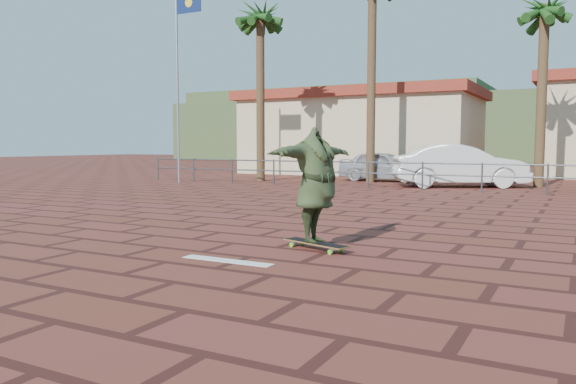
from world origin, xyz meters
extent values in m
plane|color=maroon|center=(0.00, 0.00, 0.00)|extent=(120.00, 120.00, 0.00)
cube|color=white|center=(0.70, -1.20, 0.00)|extent=(1.40, 0.22, 0.01)
cylinder|color=#47494F|center=(-12.00, 12.00, 0.50)|extent=(0.06, 0.06, 1.00)
cylinder|color=#47494F|center=(-10.00, 12.00, 0.50)|extent=(0.06, 0.06, 1.00)
cylinder|color=#47494F|center=(-8.00, 12.00, 0.50)|extent=(0.06, 0.06, 1.00)
cylinder|color=#47494F|center=(-6.00, 12.00, 0.50)|extent=(0.06, 0.06, 1.00)
cylinder|color=#47494F|center=(-4.00, 12.00, 0.50)|extent=(0.06, 0.06, 1.00)
cylinder|color=#47494F|center=(-2.00, 12.00, 0.50)|extent=(0.06, 0.06, 1.00)
cylinder|color=#47494F|center=(0.00, 12.00, 0.50)|extent=(0.06, 0.06, 1.00)
cylinder|color=#47494F|center=(2.00, 12.00, 0.50)|extent=(0.06, 0.06, 1.00)
cylinder|color=#47494F|center=(4.00, 12.00, 0.50)|extent=(0.06, 0.06, 1.00)
cylinder|color=#47494F|center=(0.00, 12.00, 0.95)|extent=(24.00, 0.05, 0.05)
cylinder|color=#47494F|center=(0.00, 12.00, 0.55)|extent=(24.00, 0.05, 0.05)
cylinder|color=gray|center=(-10.00, 11.00, 4.00)|extent=(0.10, 0.10, 8.00)
cube|color=#0E1D49|center=(-9.35, 11.00, 7.30)|extent=(1.20, 0.02, 0.80)
cylinder|color=brown|center=(-7.50, 13.50, 3.50)|extent=(0.36, 0.36, 7.00)
sphere|color=#23541C|center=(-7.50, 13.50, 7.05)|extent=(2.40, 2.40, 2.40)
cylinder|color=brown|center=(-3.00, 15.00, 4.10)|extent=(0.36, 0.36, 8.20)
cylinder|color=brown|center=(3.50, 15.50, 3.25)|extent=(0.36, 0.36, 6.50)
sphere|color=#23541C|center=(3.50, 15.50, 6.55)|extent=(2.40, 2.40, 2.40)
cube|color=beige|center=(-6.00, 22.00, 2.00)|extent=(12.00, 7.00, 4.00)
cube|color=maroon|center=(-6.00, 22.00, 4.25)|extent=(12.60, 7.60, 0.50)
cube|color=#384C28|center=(0.00, 50.00, 3.00)|extent=(70.00, 18.00, 6.00)
cube|color=#384C28|center=(-22.00, 56.00, 4.00)|extent=(35.00, 14.00, 8.00)
cube|color=olive|center=(1.44, 0.12, 0.10)|extent=(1.21, 0.64, 0.02)
cube|color=black|center=(1.44, 0.12, 0.11)|extent=(1.16, 0.60, 0.00)
cube|color=silver|center=(1.05, 0.26, 0.07)|extent=(0.13, 0.21, 0.03)
cube|color=silver|center=(1.83, -0.01, 0.07)|extent=(0.13, 0.21, 0.03)
cylinder|color=#5DC329|center=(1.01, 0.15, 0.04)|extent=(0.08, 0.06, 0.08)
cylinder|color=#5DC329|center=(1.09, 0.37, 0.04)|extent=(0.08, 0.06, 0.08)
cylinder|color=#5DC329|center=(1.79, -0.12, 0.04)|extent=(0.08, 0.06, 0.08)
cylinder|color=#5DC329|center=(1.86, 0.10, 0.04)|extent=(0.08, 0.06, 0.08)
imported|color=#314022|center=(1.44, 0.12, 1.00)|extent=(0.83, 2.22, 1.76)
imported|color=#ABADB3|center=(-2.76, 16.00, 0.66)|extent=(3.95, 1.74, 1.32)
imported|color=white|center=(0.85, 14.11, 0.80)|extent=(5.12, 3.64, 1.60)
camera|label=1|loc=(5.05, -7.58, 1.62)|focal=35.00mm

